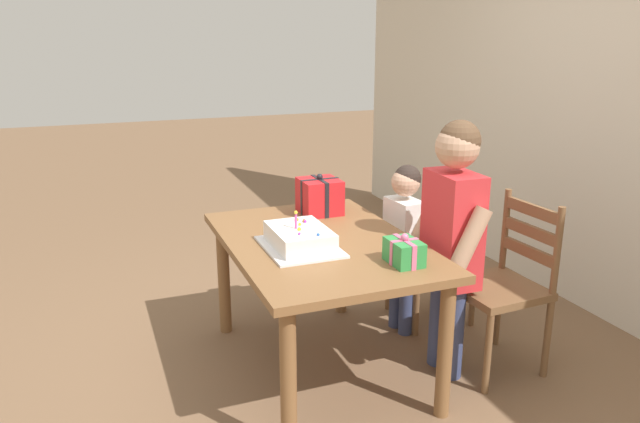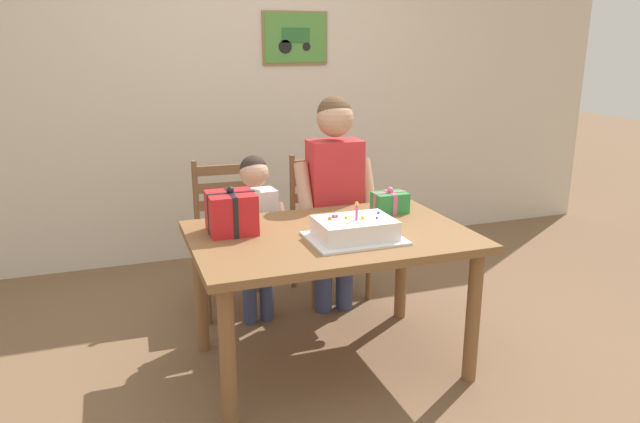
{
  "view_description": "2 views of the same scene",
  "coord_description": "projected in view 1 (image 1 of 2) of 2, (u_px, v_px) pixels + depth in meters",
  "views": [
    {
      "loc": [
        2.73,
        -1.06,
        1.73
      ],
      "look_at": [
        0.05,
        -0.02,
        0.89
      ],
      "focal_mm": 34.57,
      "sensor_mm": 36.0,
      "label": 1
    },
    {
      "loc": [
        -0.98,
        -2.58,
        1.62
      ],
      "look_at": [
        -0.03,
        0.08,
        0.81
      ],
      "focal_mm": 33.17,
      "sensor_mm": 36.0,
      "label": 2
    }
  ],
  "objects": [
    {
      "name": "child_older",
      "position": [
        452.0,
        224.0,
        3.06
      ],
      "size": [
        0.48,
        0.28,
        1.33
      ],
      "color": "#38426B",
      "rests_on": "ground"
    },
    {
      "name": "back_wall",
      "position": [
        623.0,
        108.0,
        3.59
      ],
      "size": [
        6.4,
        0.11,
        2.6
      ],
      "color": "beige",
      "rests_on": "ground"
    },
    {
      "name": "gift_box_red_large",
      "position": [
        404.0,
        252.0,
        2.77
      ],
      "size": [
        0.19,
        0.14,
        0.15
      ],
      "color": "#2D8E42",
      "rests_on": "dining_table"
    },
    {
      "name": "birthday_cake",
      "position": [
        300.0,
        239.0,
        2.97
      ],
      "size": [
        0.44,
        0.34,
        0.19
      ],
      "color": "silver",
      "rests_on": "dining_table"
    },
    {
      "name": "child_younger",
      "position": [
        404.0,
        233.0,
        3.55
      ],
      "size": [
        0.38,
        0.22,
        1.01
      ],
      "color": "#38426B",
      "rests_on": "ground"
    },
    {
      "name": "chair_left",
      "position": [
        438.0,
        246.0,
        3.77
      ],
      "size": [
        0.44,
        0.44,
        0.92
      ],
      "color": "brown",
      "rests_on": "ground"
    },
    {
      "name": "ground_plane",
      "position": [
        320.0,
        367.0,
        3.3
      ],
      "size": [
        20.0,
        20.0,
        0.0
      ],
      "primitive_type": "plane",
      "color": "brown"
    },
    {
      "name": "gift_box_beside_cake",
      "position": [
        320.0,
        196.0,
        3.54
      ],
      "size": [
        0.23,
        0.23,
        0.24
      ],
      "color": "red",
      "rests_on": "dining_table"
    },
    {
      "name": "chair_right",
      "position": [
        504.0,
        285.0,
        3.2
      ],
      "size": [
        0.44,
        0.44,
        0.92
      ],
      "color": "brown",
      "rests_on": "ground"
    },
    {
      "name": "dining_table",
      "position": [
        320.0,
        258.0,
        3.13
      ],
      "size": [
        1.36,
        0.91,
        0.72
      ],
      "color": "brown",
      "rests_on": "ground"
    }
  ]
}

